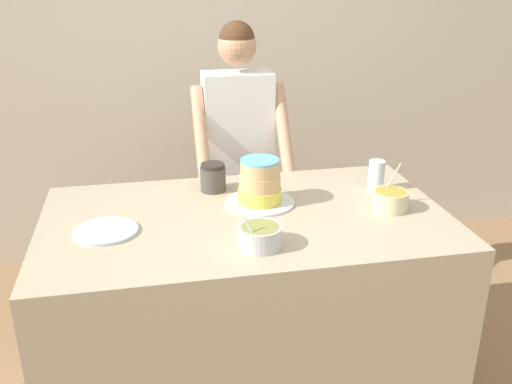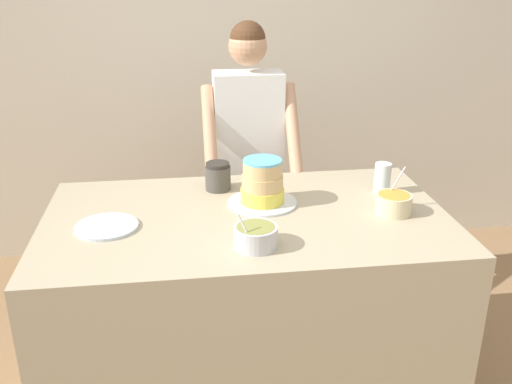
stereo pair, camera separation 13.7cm
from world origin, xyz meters
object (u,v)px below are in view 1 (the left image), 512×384
(ceramic_plate, at_px, (106,231))
(frosting_bowl_olive, at_px, (260,236))
(drinking_glass, at_px, (376,176))
(frosting_bowl_orange, at_px, (390,199))
(person_baker, at_px, (238,144))
(cake, at_px, (260,185))
(stoneware_jar, at_px, (213,177))

(ceramic_plate, bearing_deg, frosting_bowl_olive, -22.68)
(ceramic_plate, bearing_deg, drinking_glass, 9.95)
(frosting_bowl_olive, xyz_separation_m, drinking_glass, (0.63, 0.44, 0.03))
(frosting_bowl_olive, bearing_deg, drinking_glass, 34.98)
(frosting_bowl_orange, relative_size, ceramic_plate, 0.76)
(frosting_bowl_orange, bearing_deg, ceramic_plate, 179.57)
(person_baker, bearing_deg, drinking_glass, -48.75)
(cake, distance_m, frosting_bowl_orange, 0.55)
(drinking_glass, distance_m, stoneware_jar, 0.73)
(cake, height_order, stoneware_jar, cake)
(person_baker, height_order, frosting_bowl_olive, person_baker)
(frosting_bowl_orange, distance_m, drinking_glass, 0.22)
(frosting_bowl_orange, xyz_separation_m, drinking_glass, (0.03, 0.22, 0.03))
(ceramic_plate, bearing_deg, person_baker, 50.94)
(ceramic_plate, bearing_deg, frosting_bowl_orange, -0.43)
(frosting_bowl_olive, relative_size, ceramic_plate, 0.66)
(frosting_bowl_olive, xyz_separation_m, stoneware_jar, (-0.09, 0.58, 0.02))
(person_baker, distance_m, cake, 0.65)
(person_baker, relative_size, drinking_glass, 11.53)
(frosting_bowl_olive, bearing_deg, person_baker, 84.45)
(stoneware_jar, bearing_deg, ceramic_plate, -142.73)
(ceramic_plate, bearing_deg, stoneware_jar, 37.27)
(person_baker, relative_size, stoneware_jar, 12.67)
(person_baker, bearing_deg, frosting_bowl_olive, -95.55)
(frosting_bowl_orange, height_order, ceramic_plate, frosting_bowl_orange)
(person_baker, xyz_separation_m, frosting_bowl_orange, (0.50, -0.81, -0.02))
(frosting_bowl_olive, bearing_deg, stoneware_jar, 99.17)
(frosting_bowl_olive, distance_m, drinking_glass, 0.76)
(drinking_glass, height_order, stoneware_jar, drinking_glass)
(person_baker, relative_size, frosting_bowl_orange, 8.66)
(frosting_bowl_orange, xyz_separation_m, ceramic_plate, (-1.15, 0.01, -0.04))
(drinking_glass, height_order, ceramic_plate, drinking_glass)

